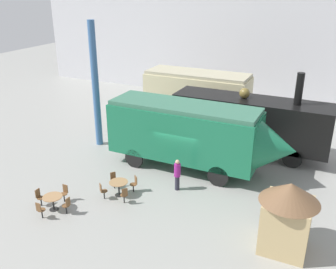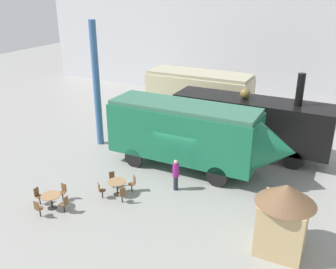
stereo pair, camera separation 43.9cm
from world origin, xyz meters
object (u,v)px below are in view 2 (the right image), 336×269
cafe_table_near (117,184)px  passenger_coach_vintage (199,93)px  cafe_chair_0 (112,178)px  cafe_table_mid (51,198)px  steam_locomotive (251,121)px  visitor_person (176,174)px  ticket_kiosk (284,214)px  streamlined_locomotive (196,133)px

cafe_table_near → passenger_coach_vintage: bearing=92.5°
cafe_chair_0 → cafe_table_mid: bearing=-77.0°
cafe_chair_0 → steam_locomotive: bearing=94.4°
visitor_person → ticket_kiosk: ticket_kiosk is taller
streamlined_locomotive → cafe_table_near: bearing=-119.7°
cafe_table_near → ticket_kiosk: 8.31m
steam_locomotive → passenger_coach_vintage: bearing=141.3°
visitor_person → cafe_table_near: bearing=-143.7°
cafe_table_near → cafe_chair_0: cafe_chair_0 is taller
passenger_coach_vintage → ticket_kiosk: 15.48m
cafe_table_near → visitor_person: size_ratio=0.55×
steam_locomotive → cafe_table_mid: 12.53m
streamlined_locomotive → cafe_chair_0: bearing=-129.4°
ticket_kiosk → passenger_coach_vintage: bearing=124.5°
streamlined_locomotive → visitor_person: 2.87m
cafe_table_near → visitor_person: visitor_person is taller
cafe_table_near → cafe_table_mid: 3.23m
streamlined_locomotive → steam_locomotive: bearing=60.4°
passenger_coach_vintage → steam_locomotive: (5.12, -4.10, -0.11)m
steam_locomotive → cafe_chair_0: (-5.24, -7.51, -1.61)m
steam_locomotive → ticket_kiosk: size_ratio=3.19×
visitor_person → ticket_kiosk: (5.78, -2.39, 0.74)m
cafe_table_mid → visitor_person: size_ratio=0.54×
cafe_table_mid → cafe_chair_0: cafe_chair_0 is taller
ticket_kiosk → cafe_table_mid: bearing=-170.0°
streamlined_locomotive → ticket_kiosk: streamlined_locomotive is taller
cafe_table_near → visitor_person: (2.43, 1.79, 0.31)m
cafe_table_mid → ticket_kiosk: size_ratio=0.31×
passenger_coach_vintage → ticket_kiosk: bearing=-55.5°
cafe_table_near → visitor_person: bearing=36.3°
visitor_person → ticket_kiosk: 6.30m
cafe_chair_0 → ticket_kiosk: size_ratio=0.29×
cafe_table_mid → cafe_table_near: bearing=48.9°
passenger_coach_vintage → streamlined_locomotive: bearing=-69.0°
cafe_chair_0 → ticket_kiosk: 9.02m
cafe_table_near → ticket_kiosk: size_ratio=0.32×
passenger_coach_vintage → cafe_table_mid: (-1.58, -14.58, -1.66)m
passenger_coach_vintage → visitor_person: size_ratio=4.58×
streamlined_locomotive → visitor_person: (-0.03, -2.55, -1.32)m
streamlined_locomotive → visitor_person: size_ratio=6.07×
passenger_coach_vintage → cafe_table_near: (0.54, -12.15, -1.61)m
steam_locomotive → visitor_person: size_ratio=5.58×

